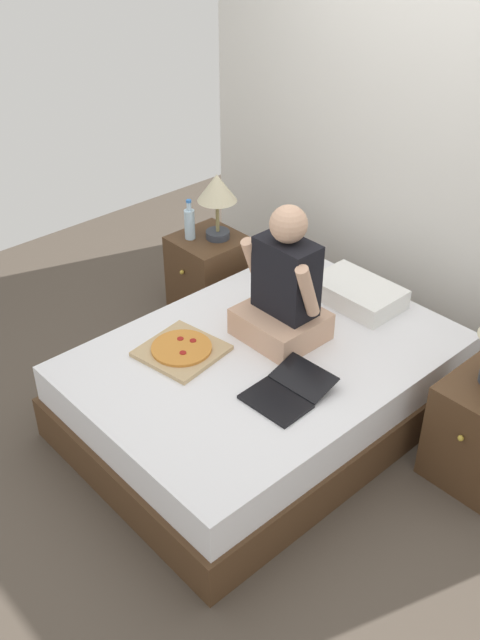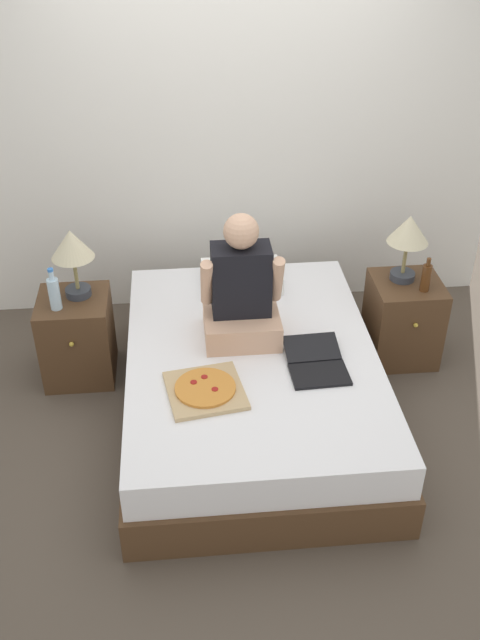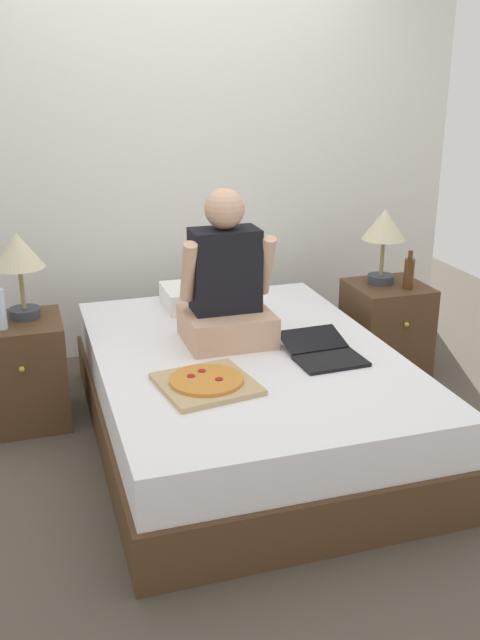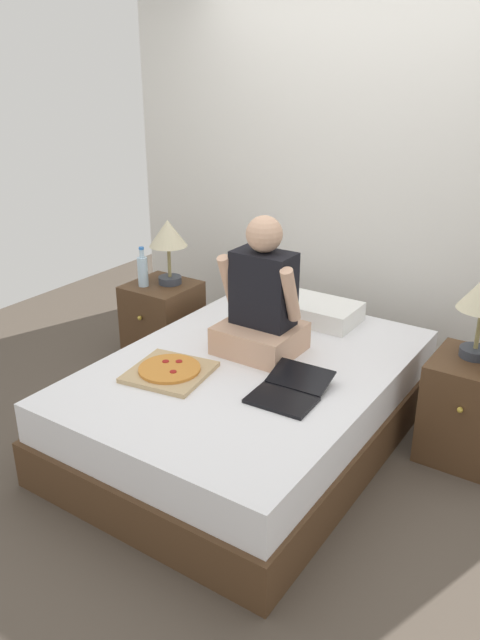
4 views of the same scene
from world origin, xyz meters
TOP-DOWN VIEW (x-y plane):
  - ground_plane at (0.00, 0.00)m, footprint 5.78×5.78m
  - wall_back at (0.00, 1.40)m, footprint 3.78×0.12m
  - bed at (0.00, 0.00)m, footprint 1.49×2.07m
  - nightstand_left at (-1.07, 0.51)m, footprint 0.44×0.47m
  - lamp_on_left_nightstand at (-1.03, 0.56)m, footprint 0.26×0.26m
  - nightstand_right at (1.07, 0.51)m, footprint 0.44×0.47m
  - lamp_on_right_nightstand at (1.04, 0.56)m, footprint 0.26×0.26m
  - beer_bottle at (1.14, 0.41)m, footprint 0.06×0.06m
  - pillow at (0.01, 0.76)m, footprint 0.52×0.34m
  - person_seated at (-0.04, 0.18)m, footprint 0.47×0.40m
  - laptop at (0.35, -0.19)m, footprint 0.33×0.43m
  - pizza_box at (-0.29, -0.34)m, footprint 0.46×0.46m

SIDE VIEW (x-z plane):
  - ground_plane at x=0.00m, z-range 0.00..0.00m
  - bed at x=0.00m, z-range 0.00..0.47m
  - nightstand_left at x=-1.07m, z-range 0.00..0.57m
  - nightstand_right at x=1.07m, z-range 0.00..0.57m
  - pizza_box at x=-0.29m, z-range 0.47..0.51m
  - laptop at x=0.35m, z-range 0.46..0.53m
  - pillow at x=0.01m, z-range 0.47..0.59m
  - beer_bottle at x=1.14m, z-range 0.55..0.78m
  - person_seated at x=-0.04m, z-range 0.37..1.15m
  - lamp_on_left_nightstand at x=-1.03m, z-range 0.67..1.12m
  - lamp_on_right_nightstand at x=1.04m, z-range 0.67..1.12m
  - wall_back at x=0.00m, z-range 0.00..2.50m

